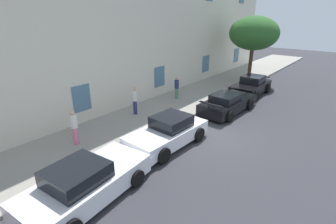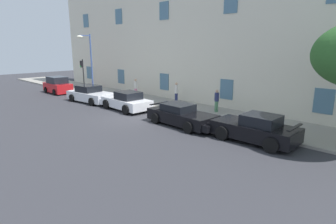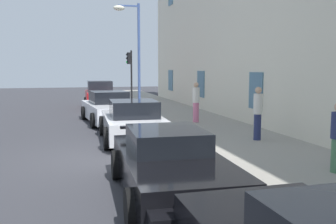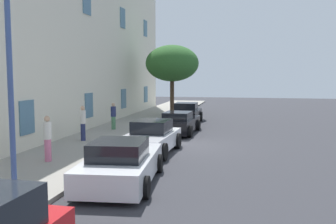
# 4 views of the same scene
# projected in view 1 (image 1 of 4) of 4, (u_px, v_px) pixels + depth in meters

# --- Properties ---
(ground_plane) EXTENTS (80.00, 80.00, 0.00)m
(ground_plane) POSITION_uv_depth(u_px,v_px,m) (213.00, 136.00, 13.25)
(ground_plane) COLOR #333338
(sidewalk) EXTENTS (60.00, 4.34, 0.14)m
(sidewalk) POSITION_uv_depth(u_px,v_px,m) (151.00, 115.00, 15.84)
(sidewalk) COLOR gray
(sidewalk) RESTS_ON ground
(building_facade) EXTENTS (41.82, 4.39, 13.51)m
(building_facade) POSITION_uv_depth(u_px,v_px,m) (100.00, 1.00, 15.79)
(building_facade) COLOR beige
(building_facade) RESTS_ON ground
(sportscar_red_lead) EXTENTS (5.21, 2.56, 1.44)m
(sportscar_red_lead) POSITION_uv_depth(u_px,v_px,m) (91.00, 180.00, 8.77)
(sportscar_red_lead) COLOR white
(sportscar_red_lead) RESTS_ON ground
(sportscar_yellow_flank) EXTENTS (4.74, 2.27, 1.43)m
(sportscar_yellow_flank) POSITION_uv_depth(u_px,v_px,m) (165.00, 134.00, 12.11)
(sportscar_yellow_flank) COLOR white
(sportscar_yellow_flank) RESTS_ON ground
(sportscar_white_middle) EXTENTS (5.00, 2.21, 1.30)m
(sportscar_white_middle) POSITION_uv_depth(u_px,v_px,m) (229.00, 103.00, 16.48)
(sportscar_white_middle) COLOR black
(sportscar_white_middle) RESTS_ON ground
(sportscar_tail_end) EXTENTS (4.62, 2.16, 1.45)m
(sportscar_tail_end) POSITION_uv_depth(u_px,v_px,m) (250.00, 87.00, 19.80)
(sportscar_tail_end) COLOR black
(sportscar_tail_end) RESTS_ON ground
(tree_near_kerb) EXTENTS (4.35, 4.35, 5.75)m
(tree_near_kerb) POSITION_uv_depth(u_px,v_px,m) (254.00, 33.00, 22.40)
(tree_near_kerb) COLOR #473323
(tree_near_kerb) RESTS_ON sidewalk
(pedestrian_admiring) EXTENTS (0.32, 0.32, 1.77)m
(pedestrian_admiring) POSITION_uv_depth(u_px,v_px,m) (135.00, 100.00, 15.52)
(pedestrian_admiring) COLOR navy
(pedestrian_admiring) RESTS_ON sidewalk
(pedestrian_strolling) EXTENTS (0.42, 0.42, 1.62)m
(pedestrian_strolling) POSITION_uv_depth(u_px,v_px,m) (177.00, 88.00, 18.42)
(pedestrian_strolling) COLOR #4C7F59
(pedestrian_strolling) RESTS_ON sidewalk
(pedestrian_bystander) EXTENTS (0.43, 0.43, 1.76)m
(pedestrian_bystander) POSITION_uv_depth(u_px,v_px,m) (74.00, 127.00, 11.88)
(pedestrian_bystander) COLOR pink
(pedestrian_bystander) RESTS_ON sidewalk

